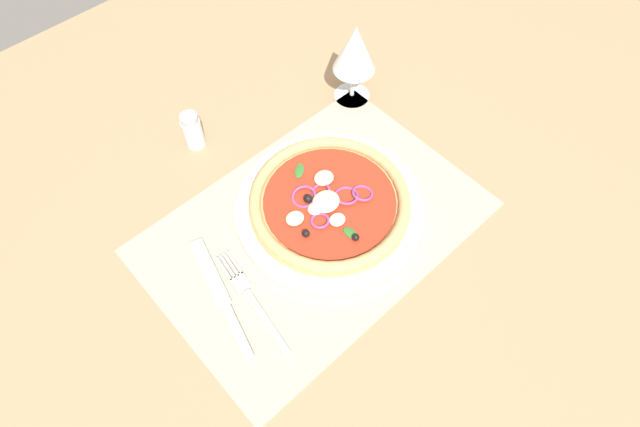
% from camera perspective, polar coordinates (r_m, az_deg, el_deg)
% --- Properties ---
extents(ground_plane, '(1.90, 1.40, 0.02)m').
position_cam_1_polar(ground_plane, '(0.81, -0.56, -1.93)').
color(ground_plane, '#9E7A56').
extents(placemat, '(0.49, 0.34, 0.00)m').
position_cam_1_polar(placemat, '(0.79, -0.57, -1.41)').
color(placemat, '#A39984').
rests_on(placemat, ground_plane).
extents(plate, '(0.29, 0.29, 0.01)m').
position_cam_1_polar(plate, '(0.80, 1.04, 0.65)').
color(plate, white).
rests_on(plate, placemat).
extents(pizza, '(0.24, 0.24, 0.03)m').
position_cam_1_polar(pizza, '(0.79, 1.03, 1.33)').
color(pizza, tan).
rests_on(pizza, plate).
extents(fork, '(0.04, 0.18, 0.00)m').
position_cam_1_polar(fork, '(0.74, -7.64, -8.96)').
color(fork, silver).
rests_on(fork, placemat).
extents(knife, '(0.07, 0.20, 0.01)m').
position_cam_1_polar(knife, '(0.75, -10.80, -8.72)').
color(knife, silver).
rests_on(knife, placemat).
extents(wine_glass, '(0.07, 0.07, 0.15)m').
position_cam_1_polar(wine_glass, '(0.90, 3.82, 17.21)').
color(wine_glass, silver).
rests_on(wine_glass, ground_plane).
extents(pepper_shaker, '(0.03, 0.03, 0.07)m').
position_cam_1_polar(pepper_shaker, '(0.89, -13.71, 8.76)').
color(pepper_shaker, silver).
rests_on(pepper_shaker, ground_plane).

